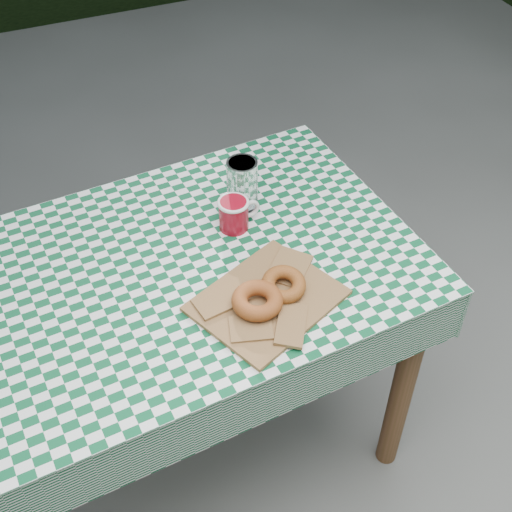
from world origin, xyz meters
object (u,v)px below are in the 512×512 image
Objects in this scene: paper_bag at (267,299)px; drinking_glass at (242,185)px; table at (190,367)px; coffee_mug at (234,214)px.

drinking_glass is at bearing 77.36° from paper_bag.
table is 0.52m from drinking_glass.
paper_bag is at bearing -100.17° from coffee_mug.
paper_bag is at bearing -102.64° from drinking_glass.
paper_bag is 2.16× the size of drinking_glass.
drinking_glass is (0.05, 0.06, 0.03)m from coffee_mug.
table is at bearing -146.60° from drinking_glass.
drinking_glass is at bearing 47.55° from coffee_mug.
table is at bearing -159.65° from coffee_mug.
paper_bag is at bearing -55.43° from table.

